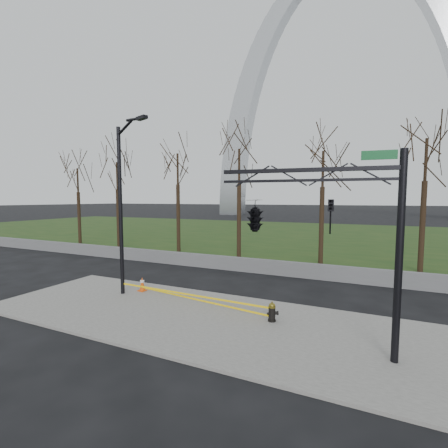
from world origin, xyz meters
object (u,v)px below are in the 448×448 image
at_px(traffic_cone, 142,284).
at_px(fire_hydrant, 272,312).
at_px(street_light, 123,198).
at_px(traffic_signal_mast, 280,216).

bearing_deg(traffic_cone, fire_hydrant, -8.27).
xyz_separation_m(street_light, traffic_signal_mast, (7.95, -1.97, -0.55)).
bearing_deg(traffic_cone, street_light, -115.38).
relative_size(fire_hydrant, traffic_cone, 1.08).
relative_size(traffic_cone, traffic_signal_mast, 0.11).
bearing_deg(traffic_cone, traffic_signal_mast, -20.01).
bearing_deg(street_light, traffic_signal_mast, 4.68).
distance_m(fire_hydrant, street_light, 8.43).
bearing_deg(fire_hydrant, traffic_cone, 148.41).
xyz_separation_m(fire_hydrant, traffic_cone, (-6.90, 1.00, 0.00)).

